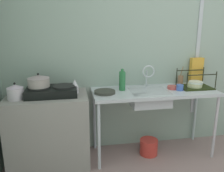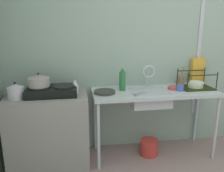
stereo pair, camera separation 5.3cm
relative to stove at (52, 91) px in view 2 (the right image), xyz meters
The scene contains 18 objects.
wall_back 1.77m from the stove, 11.15° to the left, with size 5.37×0.10×2.72m, color #91A398.
wall_metal_strip 2.01m from the stove, ahead, with size 0.05×0.01×2.18m, color #B5B8C1.
counter_concrete 0.48m from the stove, behind, with size 0.91×0.56×0.85m, color gray.
counter_sink 1.22m from the stove, ahead, with size 1.51×0.56×0.85m.
stove is the anchor object (origin of this frame).
pot_on_left_burner 0.18m from the stove, behind, with size 0.24×0.24×0.15m.
pot_beside_stove 0.38m from the stove, 167.41° to the right, with size 0.17×0.17×0.19m.
percolator 0.27m from the stove, 10.27° to the left, with size 0.09×0.09×0.16m.
sink_basin 1.15m from the stove, ahead, with size 0.46×0.37×0.17m, color #B5B8C1.
faucet 1.19m from the stove, ahead, with size 0.16×0.09×0.29m.
frying_pan 0.60m from the stove, ahead, with size 0.25×0.25×0.03m, color #33332C.
dish_rack 1.76m from the stove, ahead, with size 0.40×0.31×0.23m.
cup_by_rack 1.52m from the stove, ahead, with size 0.09×0.09×0.07m, color #4362B8.
small_bowl_on_drainboard 1.46m from the stove, ahead, with size 0.13×0.13×0.04m, color #B74944.
bottle_by_sink 0.84m from the stove, ahead, with size 0.08×0.08×0.26m.
cereal_box 1.90m from the stove, ahead, with size 0.17×0.06×0.35m, color gold.
utensil_jar 1.68m from the stove, ahead, with size 0.08×0.07×0.24m.
bucket_on_floor 1.41m from the stove, ahead, with size 0.23×0.23×0.20m, color red.
Camera 2 is at (-1.41, -1.24, 1.64)m, focal length 38.03 mm.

